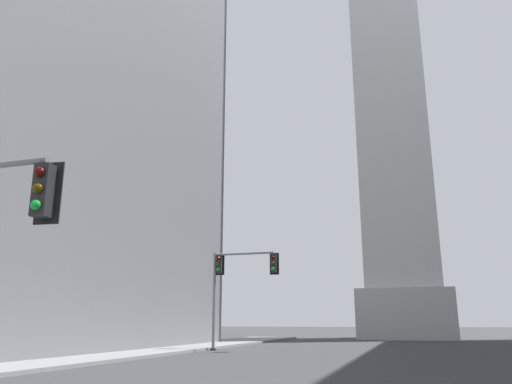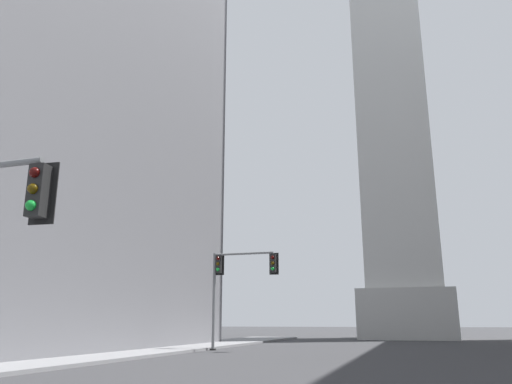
% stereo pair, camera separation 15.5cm
% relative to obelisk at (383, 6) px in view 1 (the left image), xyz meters
% --- Properties ---
extents(sidewalk_left, '(5.00, 66.61, 0.15)m').
position_rel_obelisk_xyz_m(sidewalk_left, '(-13.71, -35.03, -38.85)').
color(sidewalk_left, gray).
rests_on(sidewalk_left, ground_plane).
extents(obelisk, '(9.33, 9.33, 80.34)m').
position_rel_obelisk_xyz_m(obelisk, '(0.00, 0.00, 0.00)').
color(obelisk, silver).
rests_on(obelisk, ground_plane).
extents(traffic_light_mid_left, '(4.33, 0.50, 5.87)m').
position_rel_obelisk_xyz_m(traffic_light_mid_left, '(-9.53, -25.74, -34.47)').
color(traffic_light_mid_left, slate).
rests_on(traffic_light_mid_left, ground_plane).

